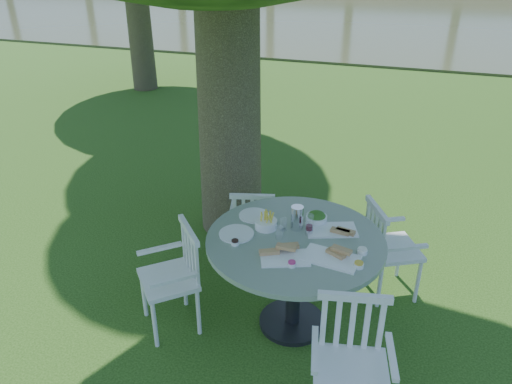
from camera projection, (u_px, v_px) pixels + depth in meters
ground at (250, 279)px, 4.82m from camera, size 140.00×140.00×0.00m
table at (295, 256)px, 3.95m from camera, size 1.40×1.40×0.86m
chair_ne at (384, 243)px, 4.41m from camera, size 0.59×0.60×0.90m
chair_nw at (253, 221)px, 4.83m from camera, size 0.50×0.49×0.83m
chair_sw at (178, 270)px, 4.05m from camera, size 0.63×0.63×0.91m
chair_se at (351, 353)px, 3.23m from camera, size 0.55×0.53×0.94m
tableware at (295, 231)px, 3.92m from camera, size 1.15×0.83×0.20m
river at (398, 1)px, 24.25m from camera, size 100.00×28.00×0.12m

